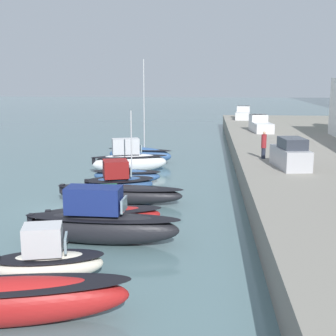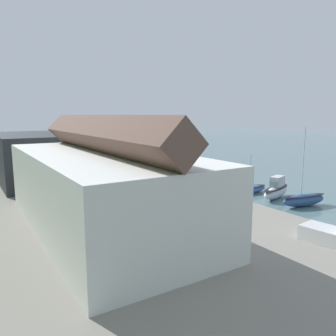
% 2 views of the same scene
% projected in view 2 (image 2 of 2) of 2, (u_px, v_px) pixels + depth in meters
% --- Properties ---
extents(ground_plane, '(320.00, 320.00, 0.00)m').
position_uv_depth(ground_plane, '(225.00, 182.00, 54.14)').
color(ground_plane, slate).
extents(quay_promenade, '(102.55, 26.76, 1.79)m').
position_uv_depth(quay_promenade, '(81.00, 195.00, 41.36)').
color(quay_promenade, gray).
rests_on(quay_promenade, ground_plane).
extents(harbor_clubhouse, '(23.62, 10.37, 9.19)m').
position_uv_depth(harbor_clubhouse, '(102.00, 186.00, 26.80)').
color(harbor_clubhouse, white).
rests_on(harbor_clubhouse, quay_promenade).
extents(yacht_club_building, '(17.47, 11.65, 6.57)m').
position_uv_depth(yacht_club_building, '(43.00, 157.00, 46.44)').
color(yacht_club_building, '#2D3338').
rests_on(yacht_club_building, quay_promenade).
extents(moored_boat_0, '(2.63, 6.47, 9.68)m').
position_uv_depth(moored_boat_0, '(304.00, 200.00, 39.60)').
color(moored_boat_0, '#33568E').
rests_on(moored_boat_0, ground_plane).
extents(moored_boat_1, '(3.42, 6.74, 2.93)m').
position_uv_depth(moored_boat_1, '(276.00, 190.00, 43.40)').
color(moored_boat_1, white).
rests_on(moored_boat_1, ground_plane).
extents(moored_boat_2, '(1.74, 5.32, 5.59)m').
position_uv_depth(moored_boat_2, '(252.00, 189.00, 46.46)').
color(moored_boat_2, '#33568E').
rests_on(moored_boat_2, ground_plane).
extents(moored_boat_3, '(3.66, 5.36, 2.37)m').
position_uv_depth(moored_boat_3, '(235.00, 183.00, 49.28)').
color(moored_boat_3, '#33568E').
rests_on(moored_boat_3, ground_plane).
extents(moored_boat_4, '(2.29, 8.45, 1.22)m').
position_uv_depth(moored_boat_4, '(220.00, 181.00, 51.21)').
color(moored_boat_4, black).
rests_on(moored_boat_4, ground_plane).
extents(moored_boat_5, '(3.25, 6.65, 2.26)m').
position_uv_depth(moored_boat_5, '(201.00, 176.00, 55.19)').
color(moored_boat_5, red).
rests_on(moored_boat_5, ground_plane).
extents(moored_boat_6, '(2.00, 7.84, 2.86)m').
position_uv_depth(moored_boat_6, '(190.00, 172.00, 57.10)').
color(moored_boat_6, black).
rests_on(moored_boat_6, ground_plane).
extents(moored_boat_7, '(2.72, 4.70, 2.29)m').
position_uv_depth(moored_boat_7, '(181.00, 170.00, 61.33)').
color(moored_boat_7, white).
rests_on(moored_boat_7, ground_plane).
extents(moored_boat_8, '(3.58, 8.81, 1.63)m').
position_uv_depth(moored_boat_8, '(172.00, 167.00, 64.53)').
color(moored_boat_8, red).
rests_on(moored_boat_8, ground_plane).
extents(moored_boat_9, '(3.30, 5.75, 7.53)m').
position_uv_depth(moored_boat_9, '(158.00, 164.00, 68.39)').
color(moored_boat_9, navy).
rests_on(moored_boat_9, ground_plane).
extents(moored_boat_10, '(4.09, 8.51, 2.62)m').
position_uv_depth(moored_boat_10, '(148.00, 162.00, 70.75)').
color(moored_boat_10, black).
rests_on(moored_boat_10, ground_plane).
extents(parked_car_0, '(4.41, 2.38, 2.16)m').
position_uv_depth(parked_car_0, '(172.00, 181.00, 41.59)').
color(parked_car_0, '#B7B7BC').
rests_on(parked_car_0, quay_promenade).
extents(parked_car_1, '(4.38, 2.26, 2.16)m').
position_uv_depth(parked_car_1, '(84.00, 152.00, 73.87)').
color(parked_car_1, '#B7B7BC').
rests_on(parked_car_1, quay_promenade).
extents(person_on_quay, '(0.40, 0.40, 2.14)m').
position_uv_depth(person_on_quay, '(199.00, 183.00, 39.30)').
color(person_on_quay, '#232838').
rests_on(person_on_quay, quay_promenade).
extents(dog_on_quay, '(0.62, 0.86, 0.68)m').
position_uv_depth(dog_on_quay, '(62.00, 150.00, 82.93)').
color(dog_on_quay, brown).
rests_on(dog_on_quay, quay_promenade).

